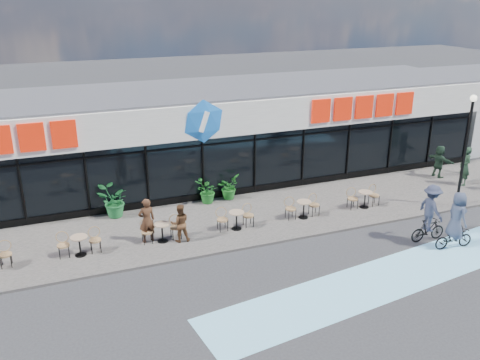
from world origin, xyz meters
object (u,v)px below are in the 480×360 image
(potted_plant_left, at_px, (113,202))
(pedestrian_b, at_px, (439,161))
(potted_plant_right, at_px, (228,187))
(potted_plant_mid, at_px, (207,192))
(patron_left, at_px, (147,220))
(lamp_post, at_px, (467,142))
(patron_right, at_px, (180,223))
(pedestrian_a, at_px, (465,166))
(cyclist_b, at_px, (430,214))
(cyclist_a, at_px, (456,225))

(potted_plant_left, height_order, pedestrian_b, pedestrian_b)
(pedestrian_b, bearing_deg, potted_plant_right, 75.54)
(potted_plant_mid, relative_size, pedestrian_b, 0.67)
(patron_left, relative_size, pedestrian_b, 1.06)
(lamp_post, height_order, potted_plant_right, lamp_post)
(patron_right, xyz_separation_m, pedestrian_a, (14.43, 0.87, 0.20))
(potted_plant_right, distance_m, patron_left, 5.20)
(potted_plant_right, xyz_separation_m, patron_right, (-3.13, -3.32, 0.20))
(lamp_post, xyz_separation_m, patron_left, (-13.43, 1.48, -2.07))
(pedestrian_a, bearing_deg, lamp_post, -31.80)
(lamp_post, distance_m, pedestrian_a, 3.53)
(potted_plant_left, height_order, cyclist_b, cyclist_b)
(patron_left, xyz_separation_m, cyclist_a, (10.55, -4.40, -0.03))
(patron_left, relative_size, patron_right, 1.17)
(patron_right, relative_size, pedestrian_a, 0.79)
(pedestrian_a, xyz_separation_m, pedestrian_b, (-0.38, 1.34, -0.13))
(pedestrian_b, bearing_deg, potted_plant_mid, 77.02)
(potted_plant_right, xyz_separation_m, pedestrian_b, (10.93, -1.11, 0.27))
(potted_plant_mid, xyz_separation_m, potted_plant_right, (1.08, 0.20, -0.01))
(lamp_post, bearing_deg, pedestrian_b, 61.47)
(pedestrian_b, bearing_deg, cyclist_a, 134.38)
(potted_plant_left, relative_size, cyclist_b, 0.60)
(pedestrian_a, height_order, cyclist_a, cyclist_a)
(potted_plant_mid, xyz_separation_m, pedestrian_a, (12.38, -2.25, 0.40))
(potted_plant_left, distance_m, potted_plant_right, 5.18)
(patron_left, bearing_deg, cyclist_a, 151.16)
(potted_plant_left, distance_m, pedestrian_a, 16.63)
(lamp_post, distance_m, cyclist_b, 4.41)
(potted_plant_mid, height_order, patron_right, patron_right)
(cyclist_a, bearing_deg, patron_left, 157.34)
(patron_left, height_order, pedestrian_b, patron_left)
(pedestrian_a, height_order, cyclist_b, cyclist_b)
(lamp_post, bearing_deg, potted_plant_right, 154.31)
(potted_plant_right, height_order, cyclist_b, cyclist_b)
(pedestrian_b, bearing_deg, pedestrian_a, -173.02)
(potted_plant_left, distance_m, cyclist_a, 13.46)
(pedestrian_a, bearing_deg, potted_plant_left, -81.49)
(lamp_post, height_order, patron_left, lamp_post)
(pedestrian_a, distance_m, pedestrian_b, 1.40)
(potted_plant_left, relative_size, patron_right, 0.91)
(potted_plant_left, relative_size, potted_plant_right, 1.24)
(lamp_post, relative_size, pedestrian_b, 2.98)
(patron_right, distance_m, pedestrian_b, 14.23)
(patron_left, relative_size, cyclist_a, 0.78)
(potted_plant_left, xyz_separation_m, potted_plant_mid, (4.10, 0.00, -0.13))
(potted_plant_mid, distance_m, pedestrian_a, 12.59)
(potted_plant_left, distance_m, patron_left, 2.85)
(cyclist_a, bearing_deg, potted_plant_mid, 135.88)
(potted_plant_left, bearing_deg, pedestrian_b, -3.19)
(potted_plant_left, distance_m, patron_right, 3.73)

